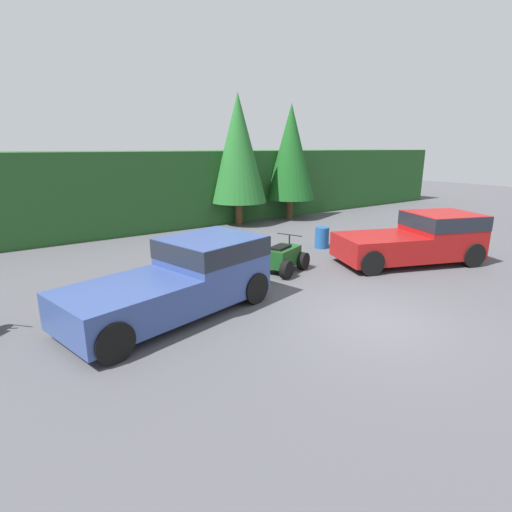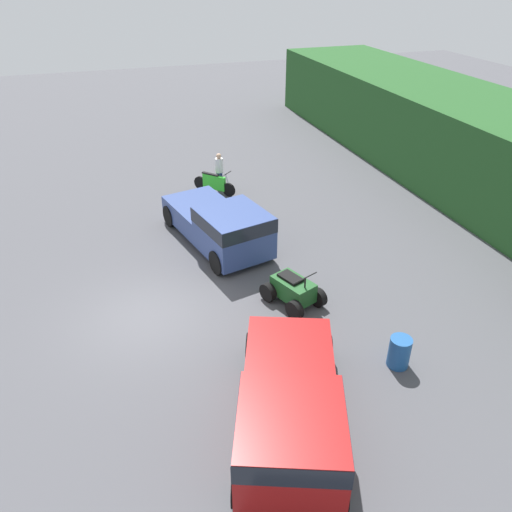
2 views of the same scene
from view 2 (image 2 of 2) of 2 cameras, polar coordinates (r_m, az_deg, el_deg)
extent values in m
plane|color=#4C4C51|center=(15.64, -12.41, -6.75)|extent=(80.00, 80.00, 0.00)
cube|color=maroon|center=(10.71, 3.95, -20.52)|extent=(2.92, 2.83, 1.56)
cube|color=#1E232D|center=(10.32, 4.05, -18.75)|extent=(2.95, 2.85, 0.50)
cube|color=maroon|center=(12.70, 3.81, -12.46)|extent=(3.40, 3.01, 0.86)
cylinder|color=black|center=(10.91, 9.56, -24.87)|extent=(0.90, 0.57, 0.86)
cylinder|color=black|center=(10.85, -1.89, -24.72)|extent=(0.90, 0.57, 0.86)
cylinder|color=black|center=(13.55, 8.00, -10.78)|extent=(0.90, 0.57, 0.86)
cylinder|color=black|center=(13.50, -0.50, -10.59)|extent=(0.90, 0.57, 0.86)
cube|color=#334784|center=(17.67, -2.56, 2.69)|extent=(2.80, 2.62, 1.56)
cube|color=#1E232D|center=(17.43, -2.60, 4.17)|extent=(2.82, 2.64, 0.50)
cube|color=#334784|center=(19.94, -6.24, 4.87)|extent=(3.31, 2.74, 0.86)
cylinder|color=black|center=(17.92, 1.21, 1.00)|extent=(0.90, 0.47, 0.86)
cylinder|color=black|center=(17.09, -4.38, -0.72)|extent=(0.90, 0.47, 0.86)
cylinder|color=black|center=(21.15, -4.86, 5.83)|extent=(0.90, 0.47, 0.86)
cylinder|color=black|center=(20.45, -9.79, 4.55)|extent=(0.90, 0.47, 0.86)
cylinder|color=black|center=(22.85, -3.12, 7.57)|extent=(0.54, 0.50, 0.64)
cylinder|color=black|center=(23.69, -6.38, 8.29)|extent=(0.54, 0.50, 0.64)
cube|color=green|center=(23.18, -4.80, 8.40)|extent=(0.98, 0.91, 0.66)
cylinder|color=#B7B7BC|center=(22.72, -3.26, 8.50)|extent=(0.25, 0.23, 0.76)
cylinder|color=black|center=(22.57, -3.29, 9.42)|extent=(0.43, 0.47, 0.04)
cube|color=black|center=(23.15, -5.25, 9.32)|extent=(0.74, 0.68, 0.06)
cylinder|color=black|center=(15.67, 7.11, -4.74)|extent=(0.64, 0.43, 0.60)
cylinder|color=black|center=(15.07, 4.44, -6.20)|extent=(0.64, 0.43, 0.60)
cylinder|color=black|center=(16.35, 4.04, -2.85)|extent=(0.64, 0.43, 0.60)
cylinder|color=black|center=(15.78, 1.38, -4.17)|extent=(0.64, 0.43, 0.60)
cube|color=#194C1E|center=(15.57, 4.26, -3.76)|extent=(1.53, 1.22, 0.62)
cylinder|color=black|center=(15.02, 5.63, -3.05)|extent=(0.06, 0.06, 0.35)
cylinder|color=black|center=(14.92, 5.67, -2.50)|extent=(0.38, 0.89, 0.04)
cube|color=black|center=(15.46, 3.96, -2.47)|extent=(0.88, 0.70, 0.08)
cylinder|color=navy|center=(23.63, -4.05, 8.66)|extent=(0.26, 0.26, 0.87)
cylinder|color=navy|center=(23.48, -4.29, 8.49)|extent=(0.26, 0.26, 0.87)
cylinder|color=white|center=(23.28, -4.24, 10.30)|extent=(0.51, 0.51, 0.65)
sphere|color=tan|center=(23.12, -4.29, 11.33)|extent=(0.33, 0.33, 0.23)
cylinder|color=#1E5193|center=(13.92, 16.06, -10.51)|extent=(0.58, 0.58, 0.88)
camera|label=1|loc=(21.34, -32.08, 12.11)|focal=28.00mm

